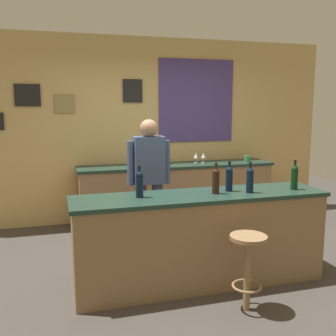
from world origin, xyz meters
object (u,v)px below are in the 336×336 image
wine_bottle_d (250,179)px  wine_glass_a (168,157)px  bartender (149,177)px  wine_glass_c (203,156)px  wine_glass_b (196,156)px  coffee_mug (247,159)px  wine_bottle_a (139,183)px  wine_bottle_c (229,178)px  bar_stool (248,260)px  wine_bottle_b (216,180)px  wine_bottle_e (294,176)px

wine_bottle_d → wine_glass_a: 2.17m
bartender → wine_glass_c: 1.58m
wine_glass_b → coffee_mug: size_ratio=1.24×
wine_bottle_a → wine_bottle_c: same height
bar_stool → wine_bottle_a: wine_bottle_a is taller
bar_stool → wine_bottle_b: size_ratio=2.22×
wine_bottle_c → coffee_mug: (1.23, 1.96, -0.11)m
wine_glass_c → wine_bottle_c: bearing=-104.2°
wine_bottle_a → wine_bottle_e: size_ratio=1.00×
bartender → bar_stool: bearing=-72.1°
wine_bottle_b → wine_bottle_e: same height
bar_stool → wine_bottle_c: size_ratio=2.22×
wine_bottle_c → wine_bottle_e: same height
wine_bottle_c → wine_bottle_d: same height
bartender → wine_bottle_b: bearing=-65.1°
bar_stool → wine_glass_b: bearing=79.3°
wine_bottle_e → wine_bottle_d: bearing=-178.9°
wine_bottle_d → wine_glass_c: 2.16m
wine_bottle_c → wine_glass_a: size_ratio=1.97×
wine_bottle_b → wine_bottle_c: same height
bar_stool → bartender: bearing=107.9°
wine_bottle_e → wine_glass_c: size_ratio=1.97×
wine_bottle_e → wine_glass_a: 2.27m
wine_glass_a → wine_bottle_c: bearing=-88.6°
wine_glass_a → wine_glass_c: (0.56, -0.03, 0.00)m
wine_glass_a → coffee_mug: wine_glass_a is taller
wine_bottle_a → wine_bottle_d: 1.10m
wine_bottle_a → wine_glass_b: wine_bottle_a is taller
wine_bottle_d → wine_glass_c: wine_bottle_d is taller
wine_glass_b → coffee_mug: 0.84m
bartender → wine_glass_b: bartender is taller
wine_glass_a → wine_glass_b: (0.44, -0.01, 0.00)m
bartender → wine_glass_b: bearing=48.4°
wine_bottle_e → wine_glass_c: wine_bottle_e is taller
wine_bottle_a → coffee_mug: wine_bottle_a is taller
wine_bottle_a → wine_glass_a: wine_bottle_a is taller
bartender → wine_glass_a: 1.28m
wine_glass_a → bar_stool: bearing=-91.4°
wine_glass_a → wine_glass_c: same height
bar_stool → wine_bottle_e: wine_bottle_e is taller
wine_bottle_a → coffee_mug: bearing=42.4°
bar_stool → wine_bottle_b: bearing=95.5°
wine_bottle_a → wine_bottle_b: bearing=-4.2°
bar_stool → coffee_mug: (1.34, 2.61, 0.49)m
wine_bottle_c → wine_bottle_e: 0.69m
bartender → wine_bottle_d: (0.79, -1.02, 0.12)m
bartender → wine_glass_a: size_ratio=10.45×
coffee_mug → wine_bottle_a: bearing=-137.6°
bartender → wine_bottle_d: size_ratio=5.29×
wine_bottle_e → wine_glass_a: bearing=108.7°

